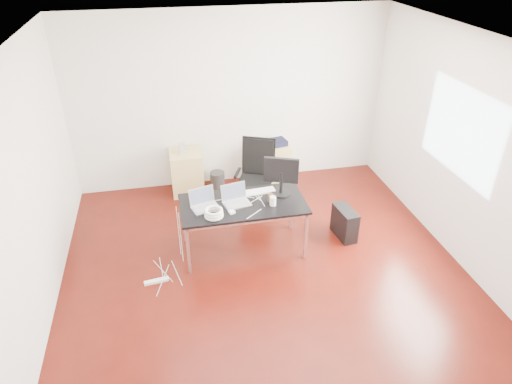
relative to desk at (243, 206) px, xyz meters
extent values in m
plane|color=#3C0C06|center=(0.18, -0.51, -0.68)|extent=(5.00, 5.00, 0.00)
plane|color=silver|center=(0.18, -0.51, 2.12)|extent=(5.00, 5.00, 0.00)
plane|color=silver|center=(0.18, 1.99, 0.72)|extent=(5.00, 0.00, 5.00)
plane|color=silver|center=(0.18, -3.01, 0.72)|extent=(5.00, 0.00, 5.00)
plane|color=silver|center=(-2.32, -0.51, 0.72)|extent=(0.00, 5.00, 5.00)
plane|color=silver|center=(2.68, -0.51, 0.72)|extent=(0.00, 5.00, 5.00)
plane|color=white|center=(2.66, -0.31, 0.92)|extent=(0.00, 1.50, 1.50)
cube|color=black|center=(0.00, 0.00, 0.04)|extent=(1.60, 0.80, 0.03)
cube|color=silver|center=(-0.75, -0.35, -0.33)|extent=(0.04, 0.04, 0.70)
cube|color=silver|center=(-0.75, 0.35, -0.33)|extent=(0.04, 0.04, 0.70)
cube|color=silver|center=(0.75, -0.35, -0.33)|extent=(0.04, 0.04, 0.70)
cube|color=silver|center=(0.75, 0.35, -0.33)|extent=(0.04, 0.04, 0.70)
cylinder|color=black|center=(0.35, 0.92, -0.44)|extent=(0.06, 0.06, 0.47)
cube|color=black|center=(0.35, 0.92, -0.18)|extent=(0.62, 0.61, 0.06)
cube|color=black|center=(0.44, 1.12, 0.13)|extent=(0.46, 0.27, 0.55)
cube|color=tan|center=(-0.61, 1.72, -0.33)|extent=(0.50, 0.50, 0.70)
cube|color=tan|center=(0.83, 1.72, -0.33)|extent=(0.50, 0.50, 0.70)
cube|color=black|center=(1.43, 0.00, -0.46)|extent=(0.25, 0.47, 0.44)
cylinder|color=black|center=(-0.12, 1.74, -0.54)|extent=(0.31, 0.31, 0.28)
cube|color=white|center=(-1.17, -0.44, -0.66)|extent=(0.31, 0.10, 0.04)
cube|color=silver|center=(-0.48, -0.04, 0.06)|extent=(0.38, 0.31, 0.01)
cube|color=silver|center=(-0.51, 0.07, 0.18)|extent=(0.33, 0.13, 0.22)
cube|color=#475166|center=(-0.51, 0.07, 0.18)|extent=(0.29, 0.11, 0.18)
cube|color=silver|center=(-0.08, -0.02, 0.06)|extent=(0.37, 0.29, 0.01)
cube|color=silver|center=(-0.10, 0.09, 0.18)|extent=(0.33, 0.11, 0.22)
cube|color=#475166|center=(-0.10, 0.09, 0.18)|extent=(0.29, 0.10, 0.18)
cylinder|color=black|center=(0.54, 0.13, 0.06)|extent=(0.26, 0.26, 0.02)
cylinder|color=black|center=(0.54, 0.13, 0.22)|extent=(0.05, 0.05, 0.30)
cube|color=black|center=(0.54, 0.14, 0.39)|extent=(0.44, 0.22, 0.34)
cube|color=#475166|center=(0.54, 0.17, 0.39)|extent=(0.37, 0.15, 0.29)
cube|color=white|center=(0.25, 0.22, 0.06)|extent=(0.45, 0.18, 0.02)
cylinder|color=white|center=(0.36, -0.13, 0.11)|extent=(0.10, 0.10, 0.12)
cylinder|color=brown|center=(0.36, -0.03, 0.10)|extent=(0.10, 0.10, 0.10)
torus|color=white|center=(-0.40, -0.24, 0.07)|extent=(0.24, 0.24, 0.04)
torus|color=white|center=(-0.40, -0.24, 0.11)|extent=(0.23, 0.23, 0.04)
torus|color=white|center=(-0.40, -0.24, 0.14)|extent=(0.22, 0.22, 0.04)
cube|color=white|center=(-0.18, -0.20, 0.07)|extent=(0.09, 0.09, 0.03)
cube|color=#9E9E9E|center=(-0.64, 1.69, 0.11)|extent=(0.09, 0.08, 0.18)
cube|color=black|center=(0.87, 1.69, 0.07)|extent=(0.34, 0.29, 0.09)
camera|label=1|loc=(-0.86, -4.86, 3.12)|focal=32.00mm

